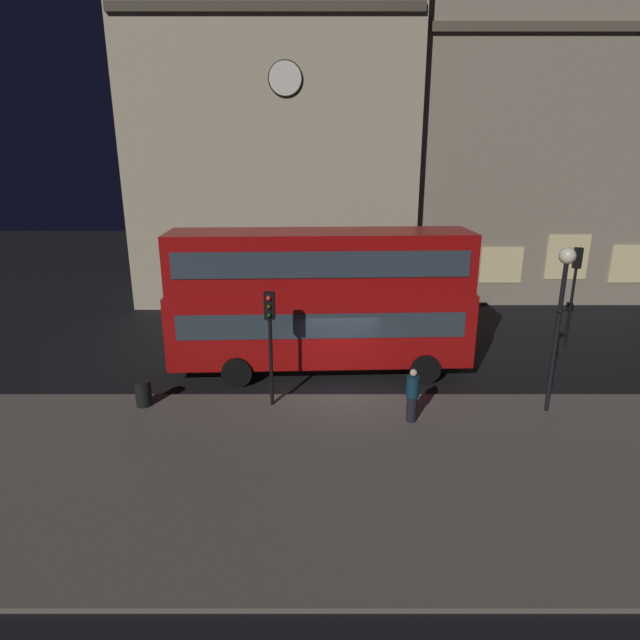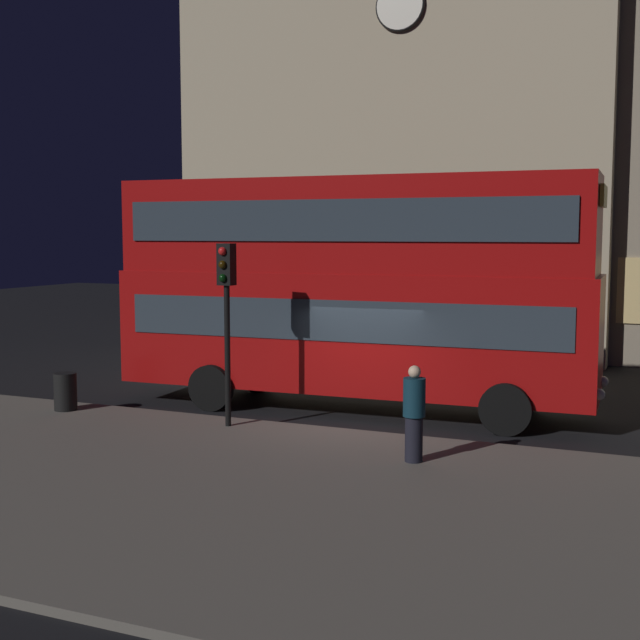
# 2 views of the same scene
# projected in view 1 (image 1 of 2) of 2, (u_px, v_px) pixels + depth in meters

# --- Properties ---
(ground_plane) EXTENTS (80.00, 80.00, 0.00)m
(ground_plane) POSITION_uv_depth(u_px,v_px,m) (342.00, 390.00, 18.87)
(ground_plane) COLOR black
(sidewalk_slab) EXTENTS (44.00, 8.98, 0.12)m
(sidewalk_slab) POSITION_uv_depth(u_px,v_px,m) (350.00, 470.00, 13.98)
(sidewalk_slab) COLOR #5B564F
(sidewalk_slab) RESTS_ON ground
(building_with_clock) EXTENTS (14.76, 7.61, 18.04)m
(building_with_clock) POSITION_uv_depth(u_px,v_px,m) (274.00, 132.00, 29.28)
(building_with_clock) COLOR tan
(building_with_clock) RESTS_ON ground
(building_plain_facade) EXTENTS (17.32, 7.92, 16.39)m
(building_plain_facade) POSITION_uv_depth(u_px,v_px,m) (519.00, 148.00, 30.57)
(building_plain_facade) COLOR gray
(building_plain_facade) RESTS_ON ground
(double_decker_bus) EXTENTS (11.16, 3.06, 5.32)m
(double_decker_bus) POSITION_uv_depth(u_px,v_px,m) (319.00, 295.00, 19.57)
(double_decker_bus) COLOR #9E0C0C
(double_decker_bus) RESTS_ON ground
(traffic_light_near_kerb) EXTENTS (0.33, 0.37, 3.77)m
(traffic_light_near_kerb) POSITION_uv_depth(u_px,v_px,m) (269.00, 325.00, 16.71)
(traffic_light_near_kerb) COLOR black
(traffic_light_near_kerb) RESTS_ON sidewalk_slab
(traffic_light_far_side) EXTENTS (0.36, 0.39, 4.24)m
(traffic_light_far_side) POSITION_uv_depth(u_px,v_px,m) (574.00, 276.00, 22.39)
(traffic_light_far_side) COLOR black
(traffic_light_far_side) RESTS_ON ground
(street_lamp) EXTENTS (0.49, 0.49, 5.22)m
(street_lamp) POSITION_uv_depth(u_px,v_px,m) (561.00, 294.00, 16.00)
(street_lamp) COLOR black
(street_lamp) RESTS_ON sidewalk_slab
(pedestrian) EXTENTS (0.39, 0.39, 1.70)m
(pedestrian) POSITION_uv_depth(u_px,v_px,m) (411.00, 395.00, 16.21)
(pedestrian) COLOR black
(pedestrian) RESTS_ON sidewalk_slab
(litter_bin) EXTENTS (0.51, 0.51, 0.84)m
(litter_bin) POSITION_uv_depth(u_px,v_px,m) (142.00, 393.00, 17.33)
(litter_bin) COLOR black
(litter_bin) RESTS_ON sidewalk_slab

